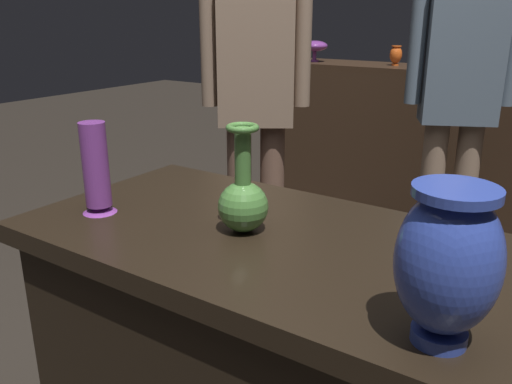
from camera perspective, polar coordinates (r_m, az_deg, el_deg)
The scene contains 10 objects.
display_plinth at distance 1.45m, azimuth 1.26°, elevation -19.06°, with size 1.20×0.64×0.80m.
back_display_shelf at distance 3.32m, azimuth 22.41°, elevation 3.38°, with size 2.60×0.40×0.99m.
vase_centerpiece at distance 1.24m, azimuth -1.40°, elevation -0.72°, with size 0.12×0.12×0.26m.
vase_tall_behind at distance 1.40m, azimuth -16.75°, elevation 2.19°, with size 0.09×0.09×0.24m.
vase_left_accent at distance 0.85m, azimuth 19.85°, elevation -6.99°, with size 0.16×0.16×0.26m.
shelf_vase_center at distance 3.19m, azimuth 23.54°, elevation 13.27°, with size 0.09×0.09×0.15m.
shelf_vase_far_left at distance 3.53m, azimuth 6.30°, elevation 15.23°, with size 0.16×0.16×0.13m.
shelf_vase_left at distance 3.37m, azimuth 14.75°, elevation 14.03°, with size 0.07×0.07×0.12m.
visitor_center_back at distance 2.56m, azimuth 20.97°, elevation 10.50°, with size 0.43×0.30×1.66m.
visitor_near_left at distance 2.35m, azimuth -0.03°, elevation 11.13°, with size 0.40×0.33×1.67m.
Camera 1 is at (0.62, -0.97, 1.29)m, focal length 37.37 mm.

